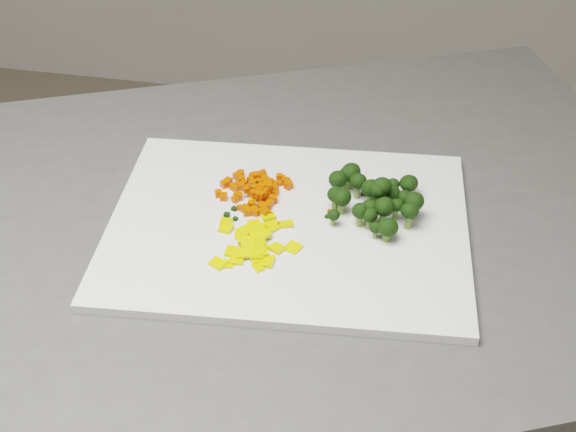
% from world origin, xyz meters
% --- Properties ---
extents(cutting_board, '(0.45, 0.37, 0.01)m').
position_xyz_m(cutting_board, '(0.39, 0.12, 0.91)').
color(cutting_board, white).
rests_on(cutting_board, counter_block).
extents(carrot_pile, '(0.09, 0.09, 0.03)m').
position_xyz_m(carrot_pile, '(0.33, 0.16, 0.92)').
color(carrot_pile, '#D03802').
rests_on(carrot_pile, cutting_board).
extents(pepper_pile, '(0.11, 0.11, 0.02)m').
position_xyz_m(pepper_pile, '(0.36, 0.07, 0.92)').
color(pepper_pile, yellow).
rests_on(pepper_pile, cutting_board).
extents(broccoli_pile, '(0.11, 0.11, 0.05)m').
position_xyz_m(broccoli_pile, '(0.48, 0.16, 0.94)').
color(broccoli_pile, black).
rests_on(broccoli_pile, cutting_board).
extents(carrot_cube_0, '(0.01, 0.01, 0.01)m').
position_xyz_m(carrot_cube_0, '(0.33, 0.17, 0.92)').
color(carrot_cube_0, '#D03802').
rests_on(carrot_cube_0, carrot_pile).
extents(carrot_cube_1, '(0.01, 0.01, 0.01)m').
position_xyz_m(carrot_cube_1, '(0.33, 0.19, 0.91)').
color(carrot_cube_1, '#D03802').
rests_on(carrot_cube_1, carrot_pile).
extents(carrot_cube_2, '(0.01, 0.01, 0.01)m').
position_xyz_m(carrot_cube_2, '(0.35, 0.16, 0.92)').
color(carrot_cube_2, '#D03802').
rests_on(carrot_cube_2, carrot_pile).
extents(carrot_cube_3, '(0.01, 0.01, 0.01)m').
position_xyz_m(carrot_cube_3, '(0.33, 0.16, 0.92)').
color(carrot_cube_3, '#D03802').
rests_on(carrot_cube_3, carrot_pile).
extents(carrot_cube_4, '(0.01, 0.01, 0.01)m').
position_xyz_m(carrot_cube_4, '(0.35, 0.17, 0.92)').
color(carrot_cube_4, '#D03802').
rests_on(carrot_cube_4, carrot_pile).
extents(carrot_cube_5, '(0.01, 0.01, 0.01)m').
position_xyz_m(carrot_cube_5, '(0.36, 0.17, 0.91)').
color(carrot_cube_5, '#D03802').
rests_on(carrot_cube_5, carrot_pile).
extents(carrot_cube_6, '(0.01, 0.01, 0.01)m').
position_xyz_m(carrot_cube_6, '(0.34, 0.16, 0.92)').
color(carrot_cube_6, '#D03802').
rests_on(carrot_cube_6, carrot_pile).
extents(carrot_cube_7, '(0.01, 0.01, 0.01)m').
position_xyz_m(carrot_cube_7, '(0.34, 0.18, 0.92)').
color(carrot_cube_7, '#D03802').
rests_on(carrot_cube_7, carrot_pile).
extents(carrot_cube_8, '(0.01, 0.01, 0.01)m').
position_xyz_m(carrot_cube_8, '(0.36, 0.16, 0.91)').
color(carrot_cube_8, '#D03802').
rests_on(carrot_cube_8, carrot_pile).
extents(carrot_cube_9, '(0.01, 0.01, 0.01)m').
position_xyz_m(carrot_cube_9, '(0.33, 0.12, 0.92)').
color(carrot_cube_9, '#D03802').
rests_on(carrot_cube_9, carrot_pile).
extents(carrot_cube_10, '(0.01, 0.01, 0.01)m').
position_xyz_m(carrot_cube_10, '(0.35, 0.18, 0.91)').
color(carrot_cube_10, '#D03802').
rests_on(carrot_cube_10, carrot_pile).
extents(carrot_cube_11, '(0.01, 0.01, 0.01)m').
position_xyz_m(carrot_cube_11, '(0.33, 0.20, 0.91)').
color(carrot_cube_11, '#D03802').
rests_on(carrot_cube_11, carrot_pile).
extents(carrot_cube_12, '(0.01, 0.01, 0.01)m').
position_xyz_m(carrot_cube_12, '(0.32, 0.18, 0.92)').
color(carrot_cube_12, '#D03802').
rests_on(carrot_cube_12, carrot_pile).
extents(carrot_cube_13, '(0.01, 0.01, 0.01)m').
position_xyz_m(carrot_cube_13, '(0.33, 0.13, 0.92)').
color(carrot_cube_13, '#D03802').
rests_on(carrot_cube_13, carrot_pile).
extents(carrot_cube_14, '(0.01, 0.01, 0.01)m').
position_xyz_m(carrot_cube_14, '(0.35, 0.16, 0.92)').
color(carrot_cube_14, '#D03802').
rests_on(carrot_cube_14, carrot_pile).
extents(carrot_cube_15, '(0.01, 0.01, 0.01)m').
position_xyz_m(carrot_cube_15, '(0.32, 0.15, 0.92)').
color(carrot_cube_15, '#D03802').
rests_on(carrot_cube_15, carrot_pile).
extents(carrot_cube_16, '(0.01, 0.01, 0.01)m').
position_xyz_m(carrot_cube_16, '(0.34, 0.14, 0.92)').
color(carrot_cube_16, '#D03802').
rests_on(carrot_cube_16, carrot_pile).
extents(carrot_cube_17, '(0.01, 0.01, 0.01)m').
position_xyz_m(carrot_cube_17, '(0.35, 0.16, 0.91)').
color(carrot_cube_17, '#D03802').
rests_on(carrot_cube_17, carrot_pile).
extents(carrot_cube_18, '(0.01, 0.01, 0.01)m').
position_xyz_m(carrot_cube_18, '(0.37, 0.18, 0.92)').
color(carrot_cube_18, '#D03802').
rests_on(carrot_cube_18, carrot_pile).
extents(carrot_cube_19, '(0.01, 0.01, 0.01)m').
position_xyz_m(carrot_cube_19, '(0.30, 0.15, 0.92)').
color(carrot_cube_19, '#D03802').
rests_on(carrot_cube_19, carrot_pile).
extents(carrot_cube_20, '(0.01, 0.01, 0.01)m').
position_xyz_m(carrot_cube_20, '(0.36, 0.15, 0.92)').
color(carrot_cube_20, '#D03802').
rests_on(carrot_cube_20, carrot_pile).
extents(carrot_cube_21, '(0.01, 0.01, 0.01)m').
position_xyz_m(carrot_cube_21, '(0.34, 0.12, 0.92)').
color(carrot_cube_21, '#D03802').
rests_on(carrot_cube_21, carrot_pile).
extents(carrot_cube_22, '(0.01, 0.01, 0.01)m').
position_xyz_m(carrot_cube_22, '(0.36, 0.12, 0.92)').
color(carrot_cube_22, '#D03802').
rests_on(carrot_cube_22, carrot_pile).
extents(carrot_cube_23, '(0.01, 0.01, 0.01)m').
position_xyz_m(carrot_cube_23, '(0.31, 0.15, 0.91)').
color(carrot_cube_23, '#D03802').
rests_on(carrot_cube_23, carrot_pile).
extents(carrot_cube_24, '(0.01, 0.01, 0.01)m').
position_xyz_m(carrot_cube_24, '(0.34, 0.19, 0.92)').
color(carrot_cube_24, '#D03802').
rests_on(carrot_cube_24, carrot_pile).
extents(carrot_cube_25, '(0.01, 0.01, 0.01)m').
position_xyz_m(carrot_cube_25, '(0.35, 0.17, 0.92)').
color(carrot_cube_25, '#D03802').
rests_on(carrot_cube_25, carrot_pile).
extents(carrot_cube_26, '(0.01, 0.01, 0.01)m').
position_xyz_m(carrot_cube_26, '(0.36, 0.15, 0.91)').
color(carrot_cube_26, '#D03802').
rests_on(carrot_cube_26, carrot_pile).
extents(carrot_cube_27, '(0.01, 0.01, 0.01)m').
position_xyz_m(carrot_cube_27, '(0.31, 0.19, 0.92)').
color(carrot_cube_27, '#D03802').
rests_on(carrot_cube_27, carrot_pile).
extents(carrot_cube_28, '(0.01, 0.01, 0.01)m').
position_xyz_m(carrot_cube_28, '(0.33, 0.18, 0.92)').
color(carrot_cube_28, '#D03802').
rests_on(carrot_cube_28, carrot_pile).
extents(carrot_cube_29, '(0.01, 0.01, 0.01)m').
position_xyz_m(carrot_cube_29, '(0.31, 0.14, 0.91)').
color(carrot_cube_29, '#D03802').
rests_on(carrot_cube_29, carrot_pile).
extents(carrot_cube_30, '(0.01, 0.01, 0.01)m').
position_xyz_m(carrot_cube_30, '(0.35, 0.15, 0.92)').
color(carrot_cube_30, '#D03802').
rests_on(carrot_cube_30, carrot_pile).
extents(carrot_cube_31, '(0.01, 0.01, 0.01)m').
position_xyz_m(carrot_cube_31, '(0.33, 0.16, 0.92)').
color(carrot_cube_31, '#D03802').
rests_on(carrot_cube_31, carrot_pile).
extents(carrot_cube_32, '(0.01, 0.01, 0.01)m').
position_xyz_m(carrot_cube_32, '(0.35, 0.18, 0.92)').
color(carrot_cube_32, '#D03802').
rests_on(carrot_cube_32, carrot_pile).
extents(carrot_cube_33, '(0.01, 0.01, 0.01)m').
position_xyz_m(carrot_cube_33, '(0.33, 0.18, 0.92)').
color(carrot_cube_33, '#D03802').
rests_on(carrot_cube_33, carrot_pile).
extents(carrot_cube_34, '(0.01, 0.01, 0.01)m').
position_xyz_m(carrot_cube_34, '(0.36, 0.19, 0.91)').
color(carrot_cube_34, '#D03802').
rests_on(carrot_cube_34, carrot_pile).
extents(carrot_cube_35, '(0.01, 0.01, 0.01)m').
position_xyz_m(carrot_cube_35, '(0.31, 0.17, 0.91)').
color(carrot_cube_35, '#D03802').
rests_on(carrot_cube_35, carrot_pile).
extents(carrot_cube_36, '(0.01, 0.01, 0.01)m').
position_xyz_m(carrot_cube_36, '(0.33, 0.20, 0.92)').
color(carrot_cube_36, '#D03802').
rests_on(carrot_cube_36, carrot_pile).
extents(carrot_cube_37, '(0.01, 0.01, 0.01)m').
position_xyz_m(carrot_cube_37, '(0.35, 0.19, 0.92)').
color(carrot_cube_37, '#D03802').
rests_on(carrot_cube_37, carrot_pile).
extents(carrot_cube_38, '(0.01, 0.01, 0.01)m').
position_xyz_m(carrot_cube_38, '(0.30, 0.17, 0.91)').
color(carrot_cube_38, '#D03802').
rests_on(carrot_cube_38, carrot_pile).
extents(carrot_cube_39, '(0.01, 0.01, 0.01)m').
position_xyz_m(carrot_cube_39, '(0.32, 0.17, 0.91)').
color(carrot_cube_39, '#D03802').
rests_on(carrot_cube_39, carrot_pile).
extents(carrot_cube_40, '(0.01, 0.01, 0.01)m').
position_xyz_m(carrot_cube_40, '(0.34, 0.15, 0.92)').
color(carrot_cube_40, '#D03802').
rests_on(carrot_cube_40, carrot_pile).
extents(carrot_cube_41, '(0.01, 0.01, 0.01)m').
position_xyz_m(carrot_cube_41, '(0.35, 0.15, 0.92)').
color(carrot_cube_41, '#D03802').
rests_on(carrot_cube_41, carrot_pile).
extents(carrot_cube_42, '(0.01, 0.01, 0.01)m').
position_xyz_m(carrot_cube_42, '(0.36, 0.17, 0.92)').
color(carrot_cube_42, '#D03802').
rests_on(carrot_cube_42, carrot_pile).
extents(carrot_cube_43, '(0.01, 0.01, 0.01)m').
position_xyz_m(carrot_cube_43, '(0.34, 0.21, 0.91)').
color(carrot_cube_43, '#D03802').
rests_on(carrot_cube_43, carrot_pile).
extents(carrot_cube_44, '(0.01, 0.01, 0.01)m').
position_xyz_m(carrot_cube_44, '(0.32, 0.17, 0.92)').
color(carrot_cube_44, '#D03802').
rests_on(carrot_cube_44, carrot_pile).
extents(carrot_cube_45, '(0.01, 0.01, 0.01)m').
position_xyz_m(carrot_cube_45, '(0.35, 0.16, 0.91)').
color(carrot_cube_45, '#D03802').
rests_on(carrot_cube_45, carrot_pile).
extents(carrot_cube_46, '(0.01, 0.01, 0.01)m').
position_xyz_m(carrot_cube_46, '(0.35, 0.19, 0.91)').
color(carrot_cube_46, '#D03802').
rests_on(carrot_cube_46, carrot_pile).
extents(carrot_cube_47, '(0.01, 0.01, 0.01)m').
position_xyz_m(carrot_cube_47, '(0.33, 0.16, 0.92)').
color(carrot_cube_47, '#D03802').
rests_on(carrot_cube_47, carrot_pile).
extents(carrot_cube_48, '(0.01, 0.01, 0.01)m').
position_xyz_m(carrot_cube_48, '(0.34, 0.15, 0.92)').
color(carrot_cube_48, '#D03802').
rests_on(carrot_cube_48, carrot_pile).
extents(carrot_cube_49, '(0.01, 0.01, 0.01)m').
position_xyz_m(carrot_cube_49, '(0.36, 0.20, 0.92)').
color(carrot_cube_49, '#D03802').
rests_on(carrot_cube_49, carrot_pile).
extents(carrot_cube_50, '(0.01, 0.01, 0.01)m').
position_xyz_m(carrot_cube_50, '(0.33, 0.16, 0.91)').
color(carrot_cube_50, '#D03802').
rests_on(carrot_cube_50, carrot_pile).
extents(carrot_cube_51, '(0.01, 0.01, 0.01)m').
position_xyz_m(carrot_cube_51, '(0.35, 0.13, 0.92)').
color(carrot_cube_51, '#D03802').
rests_on(carrot_cube_51, carrot_pile).
extents(carrot_cube_52, '(0.01, 0.01, 0.01)m').
position_xyz_m(carrot_cube_52, '(0.35, 0.14, 0.92)').
color(carrot_cube_52, '#D03802').
rests_on(carrot_cube_52, carrot_pile).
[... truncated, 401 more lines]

